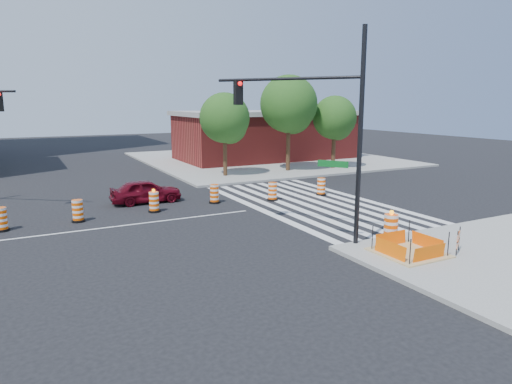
% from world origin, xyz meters
% --- Properties ---
extents(ground, '(120.00, 120.00, 0.00)m').
position_xyz_m(ground, '(0.00, 0.00, 0.00)').
color(ground, black).
rests_on(ground, ground).
extents(sidewalk_ne, '(22.00, 22.00, 0.15)m').
position_xyz_m(sidewalk_ne, '(18.00, 18.00, 0.07)').
color(sidewalk_ne, gray).
rests_on(sidewalk_ne, ground).
extents(crosswalk_east, '(6.75, 13.50, 0.01)m').
position_xyz_m(crosswalk_east, '(10.95, 0.00, 0.01)').
color(crosswalk_east, silver).
rests_on(crosswalk_east, ground).
extents(lane_centerline, '(14.00, 0.12, 0.01)m').
position_xyz_m(lane_centerline, '(0.00, 0.00, 0.01)').
color(lane_centerline, silver).
rests_on(lane_centerline, ground).
extents(excavation_pit, '(2.20, 2.20, 0.90)m').
position_xyz_m(excavation_pit, '(9.00, -9.00, 0.22)').
color(excavation_pit, tan).
rests_on(excavation_pit, ground).
extents(brick_storefront, '(16.50, 8.50, 4.60)m').
position_xyz_m(brick_storefront, '(18.00, 18.00, 2.32)').
color(brick_storefront, maroon).
rests_on(brick_storefront, ground).
extents(red_coupe, '(3.79, 1.53, 1.29)m').
position_xyz_m(red_coupe, '(3.02, 4.26, 0.64)').
color(red_coupe, '#5B0714').
rests_on(red_coupe, ground).
extents(signal_pole_se, '(3.61, 4.94, 7.92)m').
position_xyz_m(signal_pole_se, '(7.16, -5.82, 4.86)').
color(signal_pole_se, black).
rests_on(signal_pole_se, ground).
extents(pit_drum, '(0.65, 0.65, 1.28)m').
position_xyz_m(pit_drum, '(9.29, -7.76, 0.68)').
color(pit_drum, black).
rests_on(pit_drum, ground).
extents(barricade, '(0.65, 0.44, 0.88)m').
position_xyz_m(barricade, '(10.58, -9.75, 0.64)').
color(barricade, '#FA5405').
rests_on(barricade, ground).
extents(tree_north_c, '(3.59, 3.59, 6.11)m').
position_xyz_m(tree_north_c, '(10.36, 10.09, 4.10)').
color(tree_north_c, '#382314').
rests_on(tree_north_c, ground).
extents(tree_north_d, '(4.40, 4.40, 7.47)m').
position_xyz_m(tree_north_d, '(15.76, 10.18, 5.02)').
color(tree_north_d, '#382314').
rests_on(tree_north_d, ground).
extents(tree_north_e, '(3.53, 3.49, 5.94)m').
position_xyz_m(tree_north_e, '(19.81, 9.74, 3.98)').
color(tree_north_e, '#382314').
rests_on(tree_north_e, ground).
extents(median_drum_2, '(0.60, 0.60, 1.02)m').
position_xyz_m(median_drum_2, '(-3.86, 1.54, 0.48)').
color(median_drum_2, black).
rests_on(median_drum_2, ground).
extents(median_drum_3, '(0.60, 0.60, 1.02)m').
position_xyz_m(median_drum_3, '(-0.78, 1.65, 0.48)').
color(median_drum_3, black).
rests_on(median_drum_3, ground).
extents(median_drum_4, '(0.60, 0.60, 1.18)m').
position_xyz_m(median_drum_4, '(2.84, 1.91, 0.49)').
color(median_drum_4, black).
rests_on(median_drum_4, ground).
extents(median_drum_5, '(0.60, 0.60, 1.02)m').
position_xyz_m(median_drum_5, '(6.30, 2.42, 0.48)').
color(median_drum_5, black).
rests_on(median_drum_5, ground).
extents(median_drum_6, '(0.60, 0.60, 1.02)m').
position_xyz_m(median_drum_6, '(9.43, 1.52, 0.48)').
color(median_drum_6, black).
rests_on(median_drum_6, ground).
extents(median_drum_7, '(0.60, 0.60, 1.02)m').
position_xyz_m(median_drum_7, '(12.72, 1.49, 0.48)').
color(median_drum_7, black).
rests_on(median_drum_7, ground).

